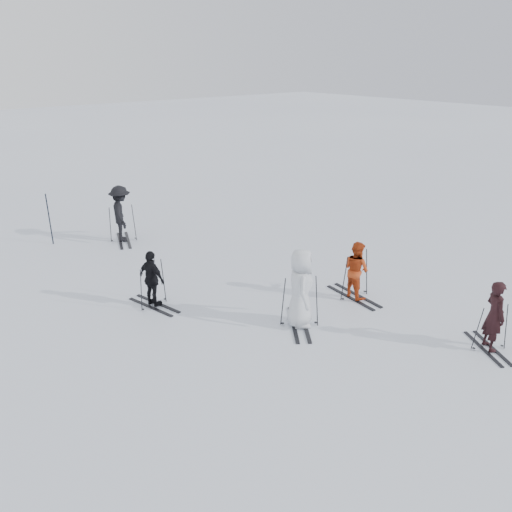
% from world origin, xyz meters
% --- Properties ---
extents(ground, '(120.00, 120.00, 0.00)m').
position_xyz_m(ground, '(0.00, 0.00, 0.00)').
color(ground, silver).
rests_on(ground, ground).
extents(skier_near_dark, '(0.65, 0.72, 1.65)m').
position_xyz_m(skier_near_dark, '(2.06, -4.81, 0.82)').
color(skier_near_dark, black).
rests_on(skier_near_dark, ground).
extents(skier_red, '(0.68, 0.83, 1.59)m').
position_xyz_m(skier_red, '(1.75, -1.14, 0.79)').
color(skier_red, '#AF3913').
rests_on(skier_red, ground).
extents(skier_grey, '(1.08, 1.15, 1.97)m').
position_xyz_m(skier_grey, '(-0.50, -1.29, 0.98)').
color(skier_grey, silver).
rests_on(skier_grey, ground).
extents(skier_uphill_left, '(0.56, 0.95, 1.53)m').
position_xyz_m(skier_uphill_left, '(-2.78, 1.90, 0.76)').
color(skier_uphill_left, black).
rests_on(skier_uphill_left, ground).
extents(skier_uphill_far, '(1.15, 1.46, 1.99)m').
position_xyz_m(skier_uphill_far, '(-1.16, 7.08, 0.99)').
color(skier_uphill_far, black).
rests_on(skier_uphill_far, ground).
extents(skis_near_dark, '(1.75, 1.50, 1.13)m').
position_xyz_m(skis_near_dark, '(2.06, -4.81, 0.57)').
color(skis_near_dark, black).
rests_on(skis_near_dark, ground).
extents(skis_red, '(1.95, 1.17, 1.36)m').
position_xyz_m(skis_red, '(1.75, -1.14, 0.68)').
color(skis_red, black).
rests_on(skis_red, ground).
extents(skis_grey, '(2.06, 1.89, 1.35)m').
position_xyz_m(skis_grey, '(-0.50, -1.29, 0.67)').
color(skis_grey, black).
rests_on(skis_grey, ground).
extents(skis_uphill_left, '(1.87, 1.26, 1.25)m').
position_xyz_m(skis_uphill_left, '(-2.78, 1.90, 0.62)').
color(skis_uphill_left, black).
rests_on(skis_uphill_left, ground).
extents(skis_uphill_far, '(2.07, 1.58, 1.35)m').
position_xyz_m(skis_uphill_far, '(-1.16, 7.08, 0.67)').
color(skis_uphill_far, black).
rests_on(skis_uphill_far, ground).
extents(piste_marker, '(0.05, 0.05, 1.82)m').
position_xyz_m(piste_marker, '(-3.23, 8.40, 0.91)').
color(piste_marker, black).
rests_on(piste_marker, ground).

